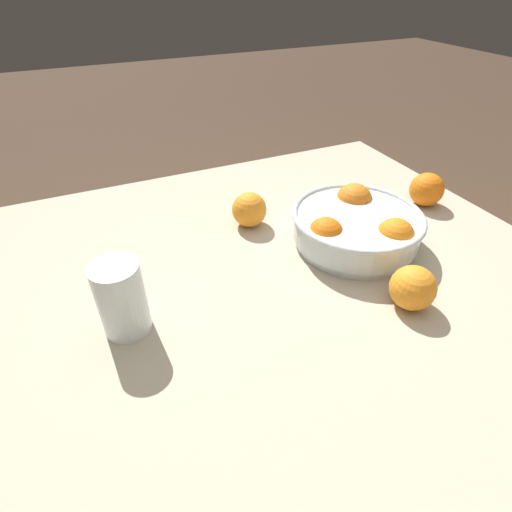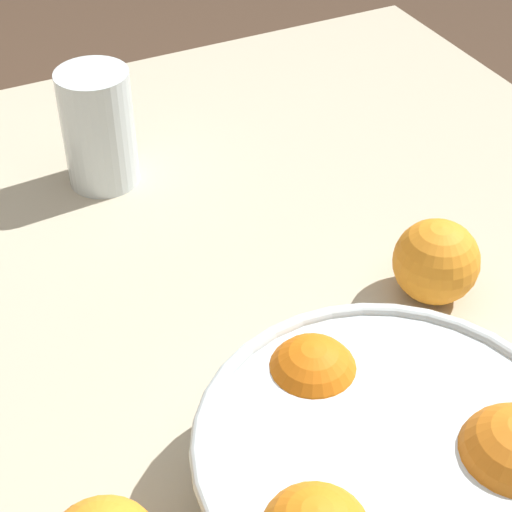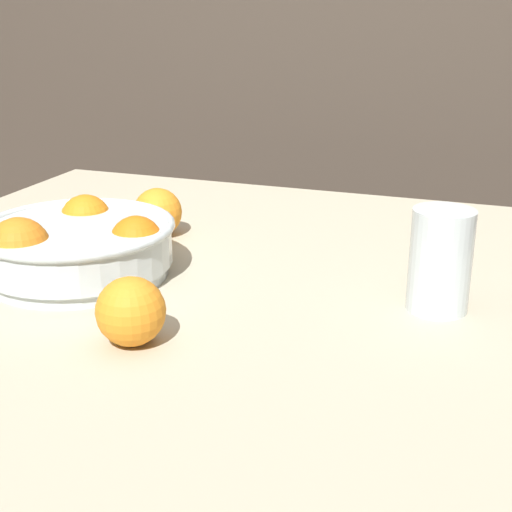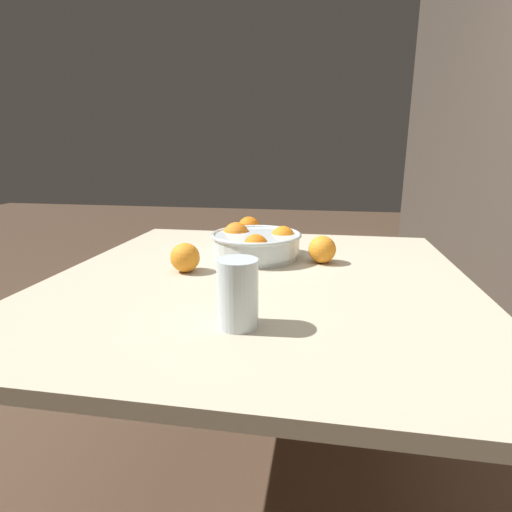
{
  "view_description": "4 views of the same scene",
  "coord_description": "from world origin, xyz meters",
  "px_view_note": "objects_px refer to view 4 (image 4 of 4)",
  "views": [
    {
      "loc": [
        0.31,
        0.53,
        1.21
      ],
      "look_at": [
        0.07,
        0.0,
        0.78
      ],
      "focal_mm": 28.0,
      "sensor_mm": 36.0,
      "label": 1
    },
    {
      "loc": [
        -0.47,
        0.2,
        1.25
      ],
      "look_at": [
        0.05,
        -0.05,
        0.77
      ],
      "focal_mm": 60.0,
      "sensor_mm": 36.0,
      "label": 2
    },
    {
      "loc": [
        0.37,
        -0.86,
        1.08
      ],
      "look_at": [
        0.07,
        0.01,
        0.75
      ],
      "focal_mm": 50.0,
      "sensor_mm": 36.0,
      "label": 3
    },
    {
      "loc": [
        1.0,
        0.16,
        1.03
      ],
      "look_at": [
        0.03,
        -0.0,
        0.77
      ],
      "focal_mm": 28.0,
      "sensor_mm": 36.0,
      "label": 4
    }
  ],
  "objects_px": {
    "juice_glass": "(238,296)",
    "orange_loose_front": "(185,257)",
    "orange_loose_near_bowl": "(249,228)",
    "fruit_bowl": "(256,243)",
    "orange_loose_aside": "(322,249)"
  },
  "relations": [
    {
      "from": "juice_glass",
      "to": "orange_loose_near_bowl",
      "type": "bearing_deg",
      "value": -170.87
    },
    {
      "from": "fruit_bowl",
      "to": "orange_loose_near_bowl",
      "type": "distance_m",
      "value": 0.28
    },
    {
      "from": "fruit_bowl",
      "to": "orange_loose_aside",
      "type": "bearing_deg",
      "value": 83.1
    },
    {
      "from": "orange_loose_front",
      "to": "orange_loose_aside",
      "type": "bearing_deg",
      "value": 112.56
    },
    {
      "from": "orange_loose_near_bowl",
      "to": "orange_loose_front",
      "type": "height_order",
      "value": "orange_loose_near_bowl"
    },
    {
      "from": "orange_loose_near_bowl",
      "to": "orange_loose_front",
      "type": "relative_size",
      "value": 1.03
    },
    {
      "from": "fruit_bowl",
      "to": "orange_loose_aside",
      "type": "xyz_separation_m",
      "value": [
        0.02,
        0.2,
        -0.0
      ]
    },
    {
      "from": "fruit_bowl",
      "to": "orange_loose_front",
      "type": "xyz_separation_m",
      "value": [
        0.18,
        -0.17,
        -0.01
      ]
    },
    {
      "from": "fruit_bowl",
      "to": "juice_glass",
      "type": "distance_m",
      "value": 0.5
    },
    {
      "from": "orange_loose_near_bowl",
      "to": "juice_glass",
      "type": "bearing_deg",
      "value": 9.13
    },
    {
      "from": "juice_glass",
      "to": "orange_loose_front",
      "type": "bearing_deg",
      "value": -145.84
    },
    {
      "from": "juice_glass",
      "to": "orange_loose_near_bowl",
      "type": "xyz_separation_m",
      "value": [
        -0.76,
        -0.12,
        -0.02
      ]
    },
    {
      "from": "fruit_bowl",
      "to": "orange_loose_aside",
      "type": "distance_m",
      "value": 0.2
    },
    {
      "from": "juice_glass",
      "to": "orange_loose_near_bowl",
      "type": "relative_size",
      "value": 1.59
    },
    {
      "from": "orange_loose_near_bowl",
      "to": "orange_loose_front",
      "type": "xyz_separation_m",
      "value": [
        0.44,
        -0.09,
        -0.0
      ]
    }
  ]
}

